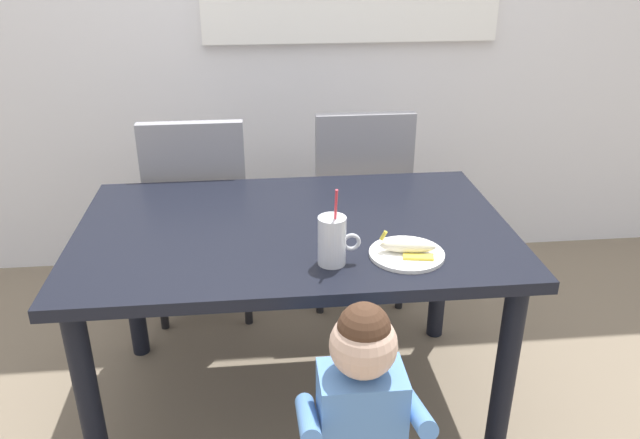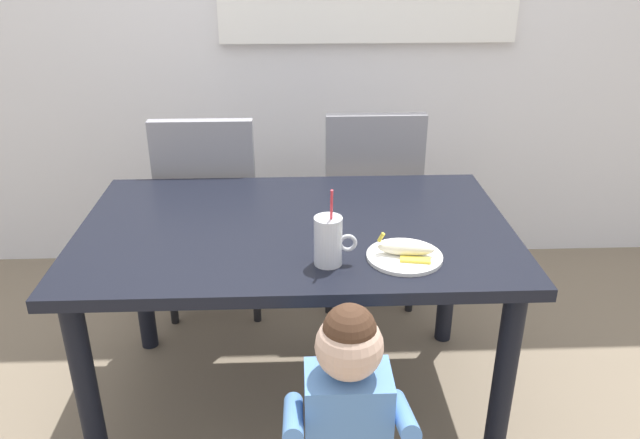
{
  "view_description": "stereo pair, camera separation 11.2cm",
  "coord_description": "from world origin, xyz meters",
  "px_view_note": "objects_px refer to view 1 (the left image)",
  "views": [
    {
      "loc": [
        -0.11,
        -1.89,
        1.64
      ],
      "look_at": [
        0.08,
        -0.09,
        0.8
      ],
      "focal_mm": 34.98,
      "sensor_mm": 36.0,
      "label": 1
    },
    {
      "loc": [
        0.01,
        -1.9,
        1.64
      ],
      "look_at": [
        0.08,
        -0.09,
        0.8
      ],
      "focal_mm": 34.98,
      "sensor_mm": 36.0,
      "label": 2
    }
  ],
  "objects_px": {
    "milk_cup": "(332,243)",
    "snack_plate": "(407,254)",
    "dining_chair_right": "(359,196)",
    "dining_chair_left": "(200,208)",
    "peeled_banana": "(409,247)",
    "dining_table": "(294,251)",
    "toddler_standing": "(361,409)"
  },
  "relations": [
    {
      "from": "dining_table",
      "to": "snack_plate",
      "type": "distance_m",
      "value": 0.43
    },
    {
      "from": "dining_chair_left",
      "to": "peeled_banana",
      "type": "xyz_separation_m",
      "value": [
        0.71,
        -0.9,
        0.23
      ]
    },
    {
      "from": "dining_table",
      "to": "milk_cup",
      "type": "xyz_separation_m",
      "value": [
        0.1,
        -0.27,
        0.16
      ]
    },
    {
      "from": "toddler_standing",
      "to": "snack_plate",
      "type": "distance_m",
      "value": 0.51
    },
    {
      "from": "dining_table",
      "to": "dining_chair_left",
      "type": "distance_m",
      "value": 0.75
    },
    {
      "from": "milk_cup",
      "to": "peeled_banana",
      "type": "distance_m",
      "value": 0.24
    },
    {
      "from": "milk_cup",
      "to": "snack_plate",
      "type": "distance_m",
      "value": 0.24
    },
    {
      "from": "dining_chair_left",
      "to": "peeled_banana",
      "type": "height_order",
      "value": "dining_chair_left"
    },
    {
      "from": "milk_cup",
      "to": "peeled_banana",
      "type": "relative_size",
      "value": 1.43
    },
    {
      "from": "snack_plate",
      "to": "milk_cup",
      "type": "bearing_deg",
      "value": -174.44
    },
    {
      "from": "toddler_standing",
      "to": "milk_cup",
      "type": "xyz_separation_m",
      "value": [
        -0.03,
        0.39,
        0.28
      ]
    },
    {
      "from": "dining_chair_left",
      "to": "toddler_standing",
      "type": "relative_size",
      "value": 1.15
    },
    {
      "from": "milk_cup",
      "to": "peeled_banana",
      "type": "xyz_separation_m",
      "value": [
        0.24,
        0.02,
        -0.04
      ]
    },
    {
      "from": "milk_cup",
      "to": "toddler_standing",
      "type": "bearing_deg",
      "value": -85.54
    },
    {
      "from": "dining_chair_right",
      "to": "snack_plate",
      "type": "bearing_deg",
      "value": 89.31
    },
    {
      "from": "milk_cup",
      "to": "snack_plate",
      "type": "bearing_deg",
      "value": 5.56
    },
    {
      "from": "dining_table",
      "to": "dining_chair_right",
      "type": "height_order",
      "value": "dining_chair_right"
    },
    {
      "from": "toddler_standing",
      "to": "dining_chair_right",
      "type": "bearing_deg",
      "value": 81.12
    },
    {
      "from": "dining_chair_left",
      "to": "dining_chair_right",
      "type": "height_order",
      "value": "same"
    },
    {
      "from": "dining_table",
      "to": "peeled_banana",
      "type": "relative_size",
      "value": 8.27
    },
    {
      "from": "dining_chair_right",
      "to": "toddler_standing",
      "type": "relative_size",
      "value": 1.15
    },
    {
      "from": "dining_chair_right",
      "to": "peeled_banana",
      "type": "xyz_separation_m",
      "value": [
        -0.01,
        -0.95,
        0.23
      ]
    },
    {
      "from": "dining_chair_right",
      "to": "peeled_banana",
      "type": "height_order",
      "value": "dining_chair_right"
    },
    {
      "from": "milk_cup",
      "to": "peeled_banana",
      "type": "bearing_deg",
      "value": 5.34
    },
    {
      "from": "dining_table",
      "to": "dining_chair_right",
      "type": "bearing_deg",
      "value": 64.1
    },
    {
      "from": "dining_chair_left",
      "to": "dining_table",
      "type": "bearing_deg",
      "value": 120.08
    },
    {
      "from": "milk_cup",
      "to": "dining_chair_left",
      "type": "bearing_deg",
      "value": 117.19
    },
    {
      "from": "dining_chair_right",
      "to": "dining_chair_left",
      "type": "bearing_deg",
      "value": 4.47
    },
    {
      "from": "toddler_standing",
      "to": "peeled_banana",
      "type": "distance_m",
      "value": 0.52
    },
    {
      "from": "dining_chair_left",
      "to": "milk_cup",
      "type": "height_order",
      "value": "milk_cup"
    },
    {
      "from": "dining_table",
      "to": "dining_chair_right",
      "type": "relative_size",
      "value": 1.51
    },
    {
      "from": "dining_table",
      "to": "milk_cup",
      "type": "relative_size",
      "value": 5.79
    }
  ]
}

